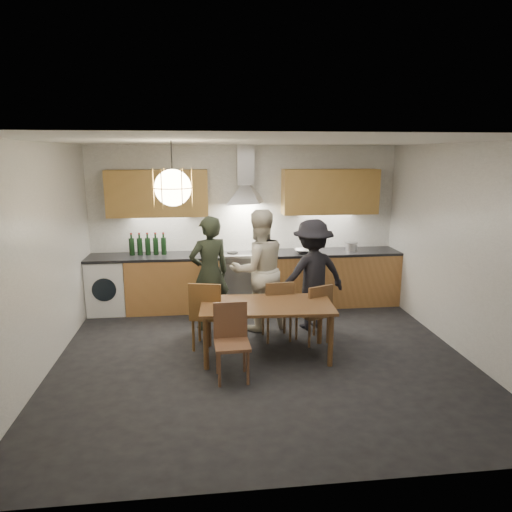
{
  "coord_description": "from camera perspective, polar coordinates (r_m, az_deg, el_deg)",
  "views": [
    {
      "loc": [
        -0.67,
        -5.18,
        2.46
      ],
      "look_at": [
        -0.03,
        0.4,
        1.2
      ],
      "focal_mm": 32.0,
      "sensor_mm": 36.0,
      "label": 1
    }
  ],
  "objects": [
    {
      "name": "room_shell",
      "position": [
        5.28,
        0.81,
        4.43
      ],
      "size": [
        5.02,
        4.52,
        2.61
      ],
      "color": "white",
      "rests_on": "ground"
    },
    {
      "name": "wall_fixtures",
      "position": [
        7.3,
        -1.29,
        8.04
      ],
      "size": [
        4.3,
        0.54,
        1.1
      ],
      "color": "tan",
      "rests_on": "ground"
    },
    {
      "name": "range_stove",
      "position": [
        7.43,
        -1.15,
        -3.1
      ],
      "size": [
        0.9,
        0.6,
        0.92
      ],
      "color": "silver",
      "rests_on": "ground"
    },
    {
      "name": "dining_table",
      "position": [
        5.61,
        1.34,
        -6.75
      ],
      "size": [
        1.65,
        0.89,
        0.68
      ],
      "rotation": [
        0.0,
        0.0,
        -0.06
      ],
      "color": "brown",
      "rests_on": "ground"
    },
    {
      "name": "mixing_bowl",
      "position": [
        7.36,
        5.82,
        0.61
      ],
      "size": [
        0.28,
        0.28,
        0.06
      ],
      "primitive_type": "imported",
      "rotation": [
        0.0,
        0.0,
        -0.07
      ],
      "color": "#AFAFB2",
      "rests_on": "counter_run"
    },
    {
      "name": "wine_bottles",
      "position": [
        7.38,
        -13.39,
        1.48
      ],
      "size": [
        0.58,
        0.08,
        0.35
      ],
      "color": "black",
      "rests_on": "counter_run"
    },
    {
      "name": "counter_run",
      "position": [
        7.44,
        -0.97,
        -3.02
      ],
      "size": [
        5.0,
        0.62,
        0.9
      ],
      "color": "tan",
      "rests_on": "ground"
    },
    {
      "name": "chair_front",
      "position": [
        5.16,
        -3.1,
        -9.91
      ],
      "size": [
        0.4,
        0.4,
        0.85
      ],
      "rotation": [
        0.0,
        0.0,
        0.04
      ],
      "color": "brown",
      "rests_on": "ground"
    },
    {
      "name": "chair_back_mid",
      "position": [
        6.09,
        2.77,
        -6.34
      ],
      "size": [
        0.41,
        0.41,
        0.84
      ],
      "rotation": [
        0.0,
        0.0,
        3.22
      ],
      "color": "brown",
      "rests_on": "ground"
    },
    {
      "name": "pendant_lamp",
      "position": [
        5.1,
        -10.36,
        8.4
      ],
      "size": [
        0.43,
        0.43,
        0.7
      ],
      "color": "black",
      "rests_on": "ground"
    },
    {
      "name": "person_right",
      "position": [
        6.52,
        7.03,
        -2.32
      ],
      "size": [
        1.13,
        0.82,
        1.57
      ],
      "primitive_type": "imported",
      "rotation": [
        0.0,
        0.0,
        3.39
      ],
      "color": "black",
      "rests_on": "ground"
    },
    {
      "name": "person_mid",
      "position": [
        6.43,
        0.33,
        -1.76
      ],
      "size": [
        0.97,
        0.84,
        1.72
      ],
      "primitive_type": "imported",
      "rotation": [
        0.0,
        0.0,
        3.39
      ],
      "color": "beige",
      "rests_on": "ground"
    },
    {
      "name": "stock_pot",
      "position": [
        7.66,
        11.81,
        1.13
      ],
      "size": [
        0.19,
        0.19,
        0.13
      ],
      "primitive_type": "cylinder",
      "rotation": [
        0.0,
        0.0,
        0.02
      ],
      "color": "silver",
      "rests_on": "counter_run"
    },
    {
      "name": "chair_back_right",
      "position": [
        6.05,
        7.5,
        -6.7
      ],
      "size": [
        0.48,
        0.48,
        0.81
      ],
      "rotation": [
        0.0,
        0.0,
        3.54
      ],
      "color": "brown",
      "rests_on": "ground"
    },
    {
      "name": "ground",
      "position": [
        5.77,
        0.76,
        -12.58
      ],
      "size": [
        5.0,
        5.0,
        0.0
      ],
      "primitive_type": "plane",
      "color": "black",
      "rests_on": "ground"
    },
    {
      "name": "person_left",
      "position": [
        6.48,
        -5.84,
        -2.15
      ],
      "size": [
        0.69,
        0.58,
        1.63
      ],
      "primitive_type": "imported",
      "rotation": [
        0.0,
        0.0,
        3.52
      ],
      "color": "black",
      "rests_on": "ground"
    },
    {
      "name": "chair_back_left",
      "position": [
        5.84,
        -6.15,
        -6.85
      ],
      "size": [
        0.49,
        0.49,
        0.9
      ],
      "rotation": [
        0.0,
        0.0,
        2.91
      ],
      "color": "brown",
      "rests_on": "ground"
    }
  ]
}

